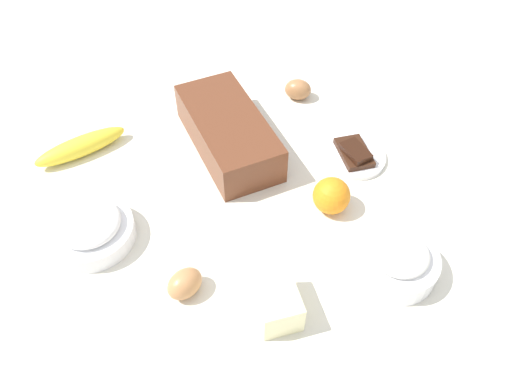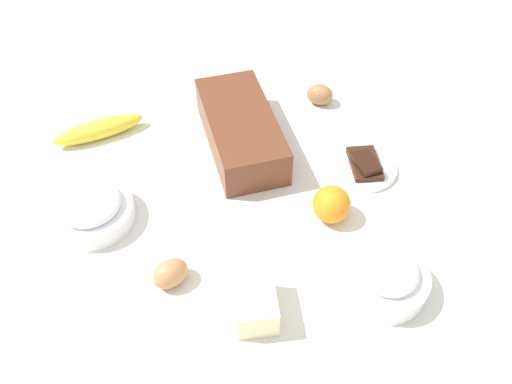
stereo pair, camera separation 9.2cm
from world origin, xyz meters
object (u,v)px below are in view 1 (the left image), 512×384
(banana, at_px, (81,146))
(chocolate_plate, at_px, (354,155))
(sugar_bowl, at_px, (90,229))
(butter_block, at_px, (276,301))
(loaf_pan, at_px, (228,131))
(flour_bowl, at_px, (397,260))
(orange_fruit, at_px, (331,196))
(egg_beside_bowl, at_px, (185,284))
(egg_near_butter, at_px, (298,89))

(banana, bearing_deg, chocolate_plate, 60.69)
(sugar_bowl, distance_m, butter_block, 0.35)
(loaf_pan, bearing_deg, flour_bowl, 19.19)
(flour_bowl, bearing_deg, orange_fruit, -173.19)
(loaf_pan, height_order, flour_bowl, loaf_pan)
(egg_beside_bowl, bearing_deg, butter_block, 48.42)
(loaf_pan, relative_size, sugar_bowl, 1.92)
(banana, xyz_separation_m, chocolate_plate, (0.27, 0.48, -0.01))
(egg_beside_bowl, bearing_deg, banana, -170.94)
(flour_bowl, xyz_separation_m, butter_block, (-0.03, -0.21, -0.00))
(sugar_bowl, bearing_deg, orange_fruit, 71.65)
(loaf_pan, distance_m, egg_beside_bowl, 0.35)
(banana, distance_m, egg_near_butter, 0.49)
(egg_beside_bowl, bearing_deg, flour_bowl, 68.70)
(egg_near_butter, relative_size, chocolate_plate, 0.46)
(chocolate_plate, bearing_deg, orange_fruit, -52.70)
(flour_bowl, xyz_separation_m, banana, (-0.53, -0.39, -0.01))
(flour_bowl, bearing_deg, egg_near_butter, 168.59)
(loaf_pan, relative_size, orange_fruit, 4.16)
(butter_block, xyz_separation_m, egg_near_butter, (-0.45, 0.31, -0.01))
(flour_bowl, xyz_separation_m, sugar_bowl, (-0.30, -0.43, -0.00))
(sugar_bowl, bearing_deg, flour_bowl, 54.84)
(flour_bowl, distance_m, banana, 0.65)
(sugar_bowl, height_order, butter_block, sugar_bowl)
(butter_block, relative_size, egg_beside_bowl, 1.46)
(banana, xyz_separation_m, orange_fruit, (0.36, 0.37, 0.01))
(banana, xyz_separation_m, egg_beside_bowl, (0.40, 0.06, 0.00))
(loaf_pan, height_order, orange_fruit, loaf_pan)
(sugar_bowl, relative_size, banana, 0.79)
(orange_fruit, distance_m, egg_near_butter, 0.33)
(chocolate_plate, bearing_deg, egg_near_butter, 179.61)
(loaf_pan, relative_size, egg_near_butter, 4.79)
(flour_bowl, distance_m, egg_beside_bowl, 0.35)
(egg_near_butter, bearing_deg, flour_bowl, -11.41)
(banana, xyz_separation_m, egg_near_butter, (0.05, 0.49, 0.00))
(banana, bearing_deg, butter_block, 19.42)
(banana, bearing_deg, loaf_pan, 66.21)
(orange_fruit, relative_size, butter_block, 0.77)
(flour_bowl, bearing_deg, egg_beside_bowl, -111.30)
(banana, bearing_deg, flour_bowl, 36.49)
(egg_near_butter, height_order, chocolate_plate, egg_near_butter)
(loaf_pan, distance_m, orange_fruit, 0.26)
(banana, distance_m, butter_block, 0.53)
(butter_block, relative_size, chocolate_plate, 0.69)
(flour_bowl, height_order, banana, flour_bowl)
(sugar_bowl, distance_m, egg_near_butter, 0.55)
(orange_fruit, distance_m, chocolate_plate, 0.15)
(butter_block, height_order, egg_near_butter, butter_block)
(loaf_pan, xyz_separation_m, banana, (-0.12, -0.27, -0.02))
(flour_bowl, relative_size, orange_fruit, 1.98)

